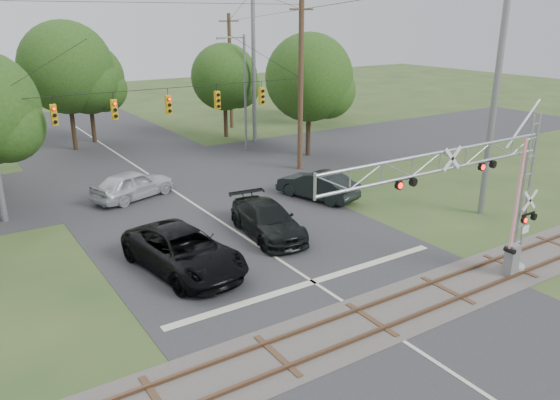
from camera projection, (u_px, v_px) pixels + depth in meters
ground at (413, 348)px, 17.88m from camera, size 160.00×160.00×0.00m
road_main at (257, 245)px, 25.81m from camera, size 14.00×90.00×0.02m
road_cross at (151, 176)px, 36.92m from camera, size 90.00×12.00×0.02m
railroad_track at (371, 320)px, 19.46m from camera, size 90.00×3.20×0.17m
crossing_gantry at (477, 190)px, 20.20m from camera, size 11.19×0.86×6.70m
traffic_signal_span at (183, 98)px, 32.40m from camera, size 19.34×0.36×11.50m
pickup_black at (184, 251)px, 23.01m from camera, size 3.88×6.82×1.79m
car_dark at (267, 220)px, 26.77m from camera, size 2.94×5.82×1.62m
sedan_silver at (133, 184)px, 32.19m from camera, size 5.44×3.60×1.72m
suv_dark at (317, 185)px, 32.20m from camera, size 3.15×5.33×1.66m
streetlight at (243, 87)px, 42.36m from camera, size 2.39×0.25×8.97m
utility_poles at (200, 84)px, 35.72m from camera, size 26.37×29.27×12.85m
treeline at (74, 82)px, 40.42m from camera, size 53.89×23.85×10.08m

